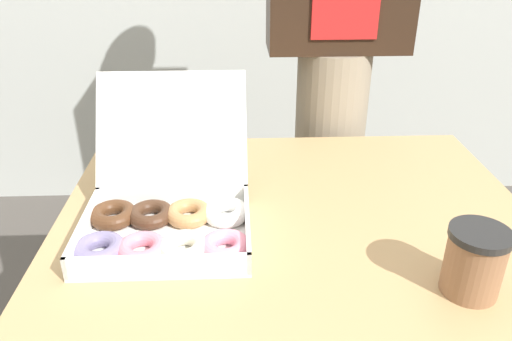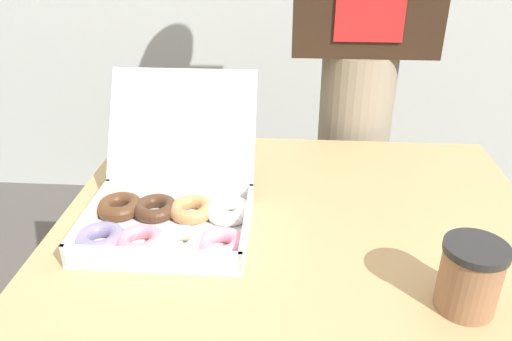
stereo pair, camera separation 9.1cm
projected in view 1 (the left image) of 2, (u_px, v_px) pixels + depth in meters
name	position (u px, v px, depth m)	size (l,w,h in m)	color
donut_box	(167.00, 215.00, 0.96)	(0.34, 0.37, 0.26)	white
coffee_cup	(474.00, 261.00, 0.79)	(0.10, 0.10, 0.12)	#8C6042
person_customer	(336.00, 39.00, 1.41)	(0.39, 0.22, 1.76)	gray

